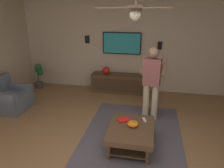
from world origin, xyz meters
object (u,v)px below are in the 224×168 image
(vase_round, at_px, (106,70))
(coffee_table, at_px, (131,132))
(potted_plant_short, at_px, (39,74))
(wall_speaker_left, at_px, (160,45))
(tv, at_px, (122,43))
(bowl, at_px, (133,124))
(remote_white, at_px, (144,120))
(book, at_px, (124,120))
(wall_speaker_right, at_px, (87,39))
(armchair, at_px, (9,98))
(media_console, at_px, (120,83))
(person_standing, at_px, (152,80))
(ceiling_fan, at_px, (135,10))

(vase_round, bearing_deg, coffee_table, -158.03)
(potted_plant_short, distance_m, wall_speaker_left, 3.78)
(coffee_table, xyz_separation_m, tv, (2.86, 0.62, 1.14))
(bowl, distance_m, wall_speaker_left, 3.01)
(coffee_table, bearing_deg, remote_white, -37.08)
(book, distance_m, wall_speaker_right, 3.26)
(remote_white, bearing_deg, book, -93.10)
(bowl, relative_size, wall_speaker_left, 0.92)
(remote_white, relative_size, wall_speaker_right, 0.68)
(armchair, xyz_separation_m, coffee_table, (-0.94, -3.15, 0.02))
(potted_plant_short, distance_m, vase_round, 2.14)
(vase_round, bearing_deg, potted_plant_short, 93.23)
(bowl, bearing_deg, book, 51.34)
(coffee_table, height_order, wall_speaker_right, wall_speaker_right)
(armchair, bearing_deg, wall_speaker_left, 29.44)
(media_console, bearing_deg, tv, 180.00)
(armchair, distance_m, person_standing, 3.53)
(coffee_table, relative_size, bowl, 4.93)
(media_console, xyz_separation_m, bowl, (-2.57, -0.65, 0.17))
(book, bearing_deg, ceiling_fan, -82.60)
(potted_plant_short, bearing_deg, tv, -81.21)
(person_standing, height_order, wall_speaker_right, person_standing)
(armchair, height_order, potted_plant_short, armchair)
(coffee_table, relative_size, tv, 0.89)
(armchair, bearing_deg, coffee_table, -15.29)
(vase_round, bearing_deg, book, -159.74)
(coffee_table, xyz_separation_m, wall_speaker_left, (2.87, -0.47, 1.10))
(bowl, xyz_separation_m, vase_round, (2.54, 1.07, 0.21))
(remote_white, bearing_deg, coffee_table, -53.69)
(ceiling_fan, bearing_deg, wall_speaker_left, -9.05)
(vase_round, distance_m, wall_speaker_left, 1.71)
(bowl, bearing_deg, potted_plant_short, 52.95)
(wall_speaker_left, bearing_deg, ceiling_fan, 170.95)
(wall_speaker_left, bearing_deg, armchair, 118.08)
(coffee_table, relative_size, vase_round, 4.55)
(wall_speaker_left, relative_size, ceiling_fan, 0.19)
(person_standing, relative_size, book, 7.45)
(potted_plant_short, bearing_deg, wall_speaker_left, -83.61)
(person_standing, bearing_deg, vase_round, 53.38)
(media_console, distance_m, person_standing, 1.86)
(person_standing, xyz_separation_m, potted_plant_short, (1.32, 3.48, -0.47))
(armchair, bearing_deg, remote_white, -9.56)
(person_standing, bearing_deg, wall_speaker_right, 59.18)
(person_standing, bearing_deg, coffee_table, 174.97)
(armchair, height_order, wall_speaker_left, wall_speaker_left)
(media_console, distance_m, wall_speaker_right, 1.65)
(vase_round, height_order, ceiling_fan, ceiling_fan)
(armchair, bearing_deg, book, -12.59)
(media_console, distance_m, book, 2.46)
(wall_speaker_right, bearing_deg, ceiling_fan, -149.74)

